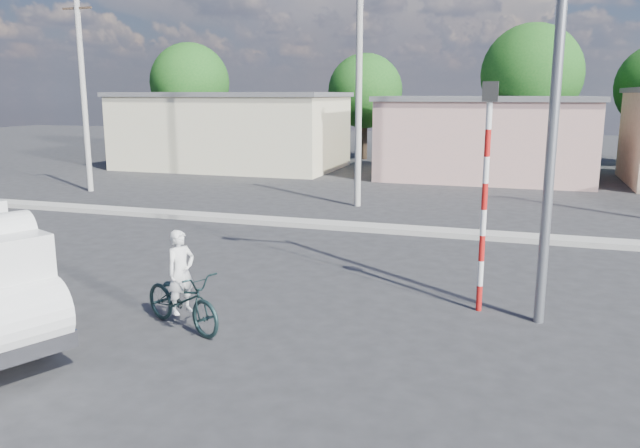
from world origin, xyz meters
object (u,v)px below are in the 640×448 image
(traffic_pole, at_px, (486,178))
(streetlight, at_px, (549,44))
(bicycle, at_px, (182,299))
(cyclist, at_px, (182,288))

(traffic_pole, xyz_separation_m, streetlight, (0.94, -0.30, 2.37))
(traffic_pole, distance_m, streetlight, 2.56)
(bicycle, distance_m, cyclist, 0.21)
(bicycle, relative_size, traffic_pole, 0.47)
(bicycle, xyz_separation_m, cyclist, (0.00, 0.00, 0.21))
(cyclist, bearing_deg, streetlight, -44.02)
(traffic_pole, relative_size, streetlight, 0.48)
(cyclist, distance_m, traffic_pole, 5.93)
(bicycle, height_order, traffic_pole, traffic_pole)
(bicycle, bearing_deg, streetlight, -44.02)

